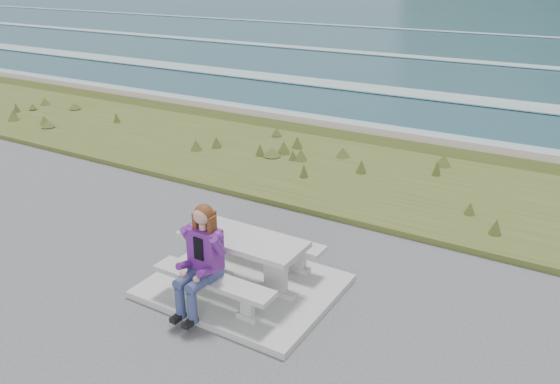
# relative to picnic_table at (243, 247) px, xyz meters

# --- Properties ---
(concrete_slab) EXTENTS (2.60, 2.10, 0.10)m
(concrete_slab) POSITION_rel_picnic_table_xyz_m (-0.00, 0.00, -0.63)
(concrete_slab) COLOR #A7A7A2
(concrete_slab) RESTS_ON ground
(picnic_table) EXTENTS (1.80, 0.75, 0.75)m
(picnic_table) POSITION_rel_picnic_table_xyz_m (0.00, 0.00, 0.00)
(picnic_table) COLOR #A7A7A2
(picnic_table) RESTS_ON concrete_slab
(bench_landward) EXTENTS (1.80, 0.35, 0.45)m
(bench_landward) POSITION_rel_picnic_table_xyz_m (0.00, -0.70, -0.23)
(bench_landward) COLOR #A7A7A2
(bench_landward) RESTS_ON concrete_slab
(bench_seaward) EXTENTS (1.80, 0.35, 0.45)m
(bench_seaward) POSITION_rel_picnic_table_xyz_m (0.00, 0.70, -0.23)
(bench_seaward) COLOR #A7A7A2
(bench_seaward) RESTS_ON concrete_slab
(grass_verge) EXTENTS (160.00, 4.50, 0.22)m
(grass_verge) POSITION_rel_picnic_table_xyz_m (-0.00, 5.00, -0.68)
(grass_verge) COLOR #3C501E
(grass_verge) RESTS_ON ground
(shore_drop) EXTENTS (160.00, 0.80, 2.20)m
(shore_drop) POSITION_rel_picnic_table_xyz_m (-0.00, 7.90, -0.68)
(shore_drop) COLOR brown
(shore_drop) RESTS_ON ground
(ocean) EXTENTS (1600.00, 1600.00, 0.09)m
(ocean) POSITION_rel_picnic_table_xyz_m (-0.00, 25.09, -2.42)
(ocean) COLOR #1E4957
(ocean) RESTS_ON ground
(seated_woman) EXTENTS (0.44, 0.75, 1.47)m
(seated_woman) POSITION_rel_picnic_table_xyz_m (-0.12, -0.84, -0.04)
(seated_woman) COLOR navy
(seated_woman) RESTS_ON concrete_slab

